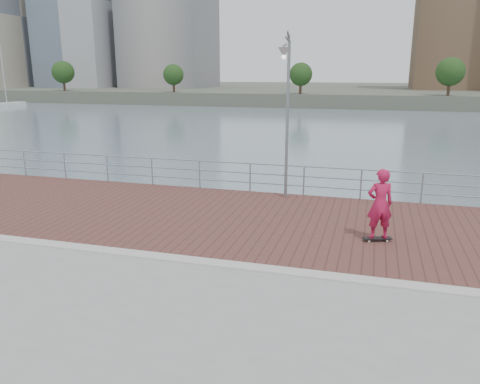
# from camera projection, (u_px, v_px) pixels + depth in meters

# --- Properties ---
(water) EXTENTS (400.00, 400.00, 0.00)m
(water) POSITION_uv_depth(u_px,v_px,m) (218.00, 339.00, 11.67)
(water) COLOR slate
(water) RESTS_ON ground
(brick_lane) EXTENTS (40.00, 6.80, 0.02)m
(brick_lane) POSITION_uv_depth(u_px,v_px,m) (254.00, 220.00, 14.52)
(brick_lane) COLOR brown
(brick_lane) RESTS_ON seawall
(curb) EXTENTS (40.00, 0.40, 0.06)m
(curb) POSITION_uv_depth(u_px,v_px,m) (217.00, 264.00, 11.17)
(curb) COLOR #B7B5AD
(curb) RESTS_ON seawall
(far_shore) EXTENTS (320.00, 95.00, 2.50)m
(far_shore) POSITION_uv_depth(u_px,v_px,m) (363.00, 91.00, 125.38)
(far_shore) COLOR #4C5142
(far_shore) RESTS_ON ground
(guardrail) EXTENTS (39.06, 0.06, 1.13)m
(guardrail) POSITION_uv_depth(u_px,v_px,m) (277.00, 176.00, 17.52)
(guardrail) COLOR #8C9EA8
(guardrail) RESTS_ON brick_lane
(street_lamp) EXTENTS (0.40, 1.17, 5.51)m
(street_lamp) POSITION_uv_depth(u_px,v_px,m) (286.00, 89.00, 15.75)
(street_lamp) COLOR gray
(street_lamp) RESTS_ON brick_lane
(skateboard) EXTENTS (0.80, 0.45, 0.09)m
(skateboard) POSITION_uv_depth(u_px,v_px,m) (377.00, 238.00, 12.67)
(skateboard) COLOR black
(skateboard) RESTS_ON brick_lane
(skateboarder) EXTENTS (0.81, 0.67, 1.92)m
(skateboarder) POSITION_uv_depth(u_px,v_px,m) (380.00, 204.00, 12.42)
(skateboarder) COLOR #B61843
(skateboarder) RESTS_ON skateboard
(shoreline_trees) EXTENTS (169.53, 4.71, 6.28)m
(shoreline_trees) POSITION_uv_depth(u_px,v_px,m) (477.00, 74.00, 76.72)
(shoreline_trees) COLOR #473323
(shoreline_trees) RESTS_ON far_shore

